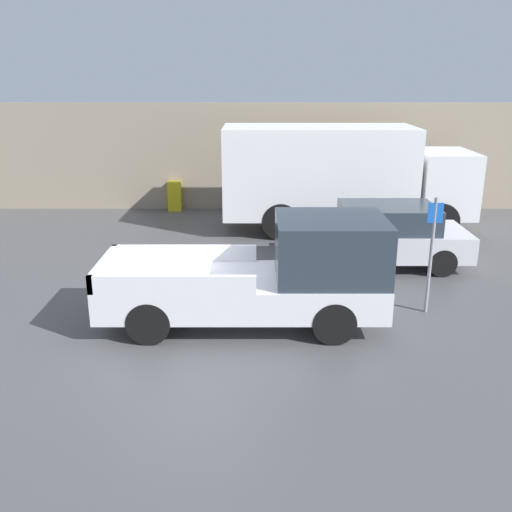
# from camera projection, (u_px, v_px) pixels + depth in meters

# --- Properties ---
(ground_plane) EXTENTS (60.00, 60.00, 0.00)m
(ground_plane) POSITION_uv_depth(u_px,v_px,m) (189.00, 321.00, 11.27)
(ground_plane) COLOR #4C4C4F
(building_wall) EXTENTS (28.00, 0.15, 3.70)m
(building_wall) POSITION_uv_depth(u_px,v_px,m) (218.00, 157.00, 20.03)
(building_wall) COLOR gray
(building_wall) RESTS_ON ground
(pickup_truck) EXTENTS (5.39, 1.96, 2.12)m
(pickup_truck) POSITION_uv_depth(u_px,v_px,m) (272.00, 276.00, 10.89)
(pickup_truck) COLOR silver
(pickup_truck) RESTS_ON ground
(car) EXTENTS (4.22, 1.93, 1.55)m
(car) POSITION_uv_depth(u_px,v_px,m) (383.00, 235.00, 14.35)
(car) COLOR silver
(car) RESTS_ON ground
(delivery_truck) EXTENTS (7.47, 2.40, 3.17)m
(delivery_truck) POSITION_uv_depth(u_px,v_px,m) (339.00, 174.00, 17.27)
(delivery_truck) COLOR white
(delivery_truck) RESTS_ON ground
(parking_sign) EXTENTS (0.30, 0.07, 2.39)m
(parking_sign) POSITION_uv_depth(u_px,v_px,m) (431.00, 249.00, 11.31)
(parking_sign) COLOR gray
(parking_sign) RESTS_ON ground
(newspaper_box) EXTENTS (0.45, 0.40, 1.03)m
(newspaper_box) POSITION_uv_depth(u_px,v_px,m) (174.00, 196.00, 20.13)
(newspaper_box) COLOR gold
(newspaper_box) RESTS_ON ground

